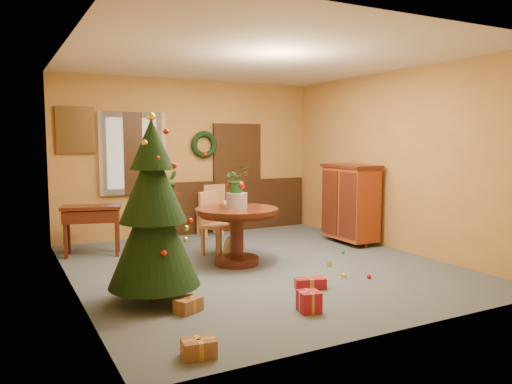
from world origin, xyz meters
TOP-DOWN VIEW (x-y plane):
  - room_envelope at (0.21, 2.70)m, footprint 5.50×5.50m
  - dining_table at (-0.24, 0.23)m, footprint 1.19×1.19m
  - urn at (-0.24, 0.23)m, footprint 0.30×0.30m
  - centerpiece_plant at (-0.24, 0.23)m, footprint 0.35×0.30m
  - chair_near at (-0.28, 0.96)m, footprint 0.57×0.57m
  - chair_far at (0.26, 2.36)m, footprint 0.45×0.45m
  - guitar at (-0.14, 0.54)m, footprint 0.50×0.63m
  - plant_stand at (-0.59, 2.14)m, footprint 0.34×0.34m
  - stand_plant at (-0.59, 2.14)m, footprint 0.24×0.20m
  - christmas_tree at (-1.76, -0.84)m, footprint 1.01×1.01m
  - writing_desk at (-1.98, 1.78)m, footprint 0.96×0.65m
  - sideboard at (2.15, 0.67)m, footprint 0.59×1.08m
  - gift_a at (-1.85, -2.40)m, footprint 0.30×0.24m
  - gift_b at (-0.43, -1.92)m, footprint 0.25×0.25m
  - gift_c at (-1.55, -1.34)m, footprint 0.32×0.28m
  - gift_d at (0.03, -1.26)m, footprint 0.40×0.26m
  - toy_a at (-0.15, 0.11)m, footprint 0.09×0.06m
  - toy_b at (1.52, 0.05)m, footprint 0.06×0.06m
  - toy_c at (0.69, -1.05)m, footprint 0.09×0.09m
  - toy_d at (0.95, -1.24)m, footprint 0.06×0.06m
  - toy_e at (0.87, -0.49)m, footprint 0.09×0.09m

SIDE VIEW (x-z plane):
  - toy_a at x=-0.15m, z-range 0.00..0.05m
  - toy_c at x=0.69m, z-range 0.00..0.05m
  - toy_e at x=0.87m, z-range 0.00..0.05m
  - toy_b at x=1.52m, z-range 0.00..0.06m
  - toy_d at x=0.95m, z-range 0.00..0.06m
  - gift_d at x=0.03m, z-range 0.00..0.13m
  - gift_c at x=-1.55m, z-range 0.00..0.15m
  - gift_a at x=-1.85m, z-range 0.00..0.15m
  - gift_b at x=-0.43m, z-range 0.00..0.22m
  - guitar at x=-0.14m, z-range 0.01..0.85m
  - chair_far at x=0.26m, z-range 0.04..1.01m
  - chair_near at x=-0.28m, z-range 0.04..1.02m
  - plant_stand at x=-0.59m, z-range 0.11..0.98m
  - dining_table at x=-0.24m, z-range 0.16..0.98m
  - writing_desk at x=-1.98m, z-range 0.20..0.98m
  - sideboard at x=2.15m, z-range 0.05..1.41m
  - urn at x=-0.24m, z-range 0.82..1.04m
  - christmas_tree at x=-1.76m, z-range -0.05..2.03m
  - stand_plant at x=-0.59m, z-range 0.88..1.27m
  - room_envelope at x=0.21m, z-range -1.63..3.87m
  - centerpiece_plant at x=-0.24m, z-range 1.04..1.42m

